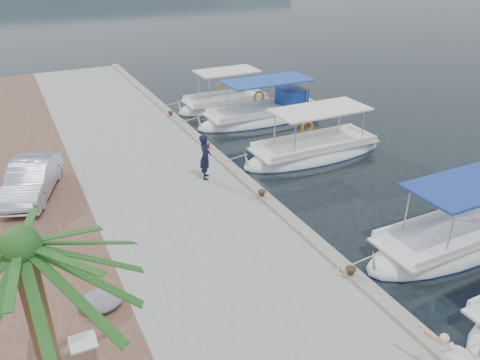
# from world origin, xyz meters

# --- Properties ---
(ground) EXTENTS (400.00, 400.00, 0.00)m
(ground) POSITION_xyz_m (0.00, 0.00, 0.00)
(ground) COLOR black
(ground) RESTS_ON ground
(concrete_quay) EXTENTS (6.00, 40.00, 0.50)m
(concrete_quay) POSITION_xyz_m (-3.00, 5.00, 0.25)
(concrete_quay) COLOR gray
(concrete_quay) RESTS_ON ground
(quay_curb) EXTENTS (0.44, 40.00, 0.12)m
(quay_curb) POSITION_xyz_m (-0.22, 5.00, 0.56)
(quay_curb) COLOR gray
(quay_curb) RESTS_ON concrete_quay
(cobblestone_strip) EXTENTS (4.00, 40.00, 0.50)m
(cobblestone_strip) POSITION_xyz_m (-8.00, 5.00, 0.25)
(cobblestone_strip) COLOR brown
(cobblestone_strip) RESTS_ON ground
(fishing_caique_b) EXTENTS (7.35, 2.24, 2.83)m
(fishing_caique_b) POSITION_xyz_m (4.26, -3.23, 0.12)
(fishing_caique_b) COLOR white
(fishing_caique_b) RESTS_ON ground
(fishing_caique_c) EXTENTS (7.23, 2.31, 2.83)m
(fishing_caique_c) POSITION_xyz_m (4.20, 4.81, 0.12)
(fishing_caique_c) COLOR white
(fishing_caique_c) RESTS_ON ground
(fishing_caique_d) EXTENTS (7.94, 2.39, 2.83)m
(fishing_caique_d) POSITION_xyz_m (4.66, 10.18, 0.18)
(fishing_caique_d) COLOR white
(fishing_caique_d) RESTS_ON ground
(fishing_caique_e) EXTENTS (5.97, 2.21, 2.83)m
(fishing_caique_e) POSITION_xyz_m (3.57, 13.09, 0.13)
(fishing_caique_e) COLOR white
(fishing_caique_e) RESTS_ON ground
(mooring_bollards) EXTENTS (0.28, 20.28, 0.33)m
(mooring_bollards) POSITION_xyz_m (-0.35, 1.50, 0.69)
(mooring_bollards) COLOR black
(mooring_bollards) RESTS_ON concrete_quay
(fisherman) EXTENTS (0.64, 0.77, 1.79)m
(fisherman) POSITION_xyz_m (-1.48, 3.98, 1.39)
(fisherman) COLOR black
(fisherman) RESTS_ON concrete_quay
(date_palm) EXTENTS (4.60, 4.60, 5.32)m
(date_palm) POSITION_xyz_m (-7.93, -5.16, 4.87)
(date_palm) COLOR brown
(date_palm) RESTS_ON cobblestone_strip
(parked_car) EXTENTS (2.56, 4.11, 1.28)m
(parked_car) POSITION_xyz_m (-7.63, 5.46, 1.14)
(parked_car) COLOR silver
(parked_car) RESTS_ON cobblestone_strip
(tarp_bundle) EXTENTS (1.10, 0.90, 0.40)m
(tarp_bundle) POSITION_xyz_m (-6.67, -1.65, 0.70)
(tarp_bundle) COLOR slate
(tarp_bundle) RESTS_ON cobblestone_strip
(folding_table) EXTENTS (0.55, 0.55, 0.73)m
(folding_table) POSITION_xyz_m (-7.33, -3.40, 1.02)
(folding_table) COLOR silver
(folding_table) RESTS_ON cobblestone_strip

